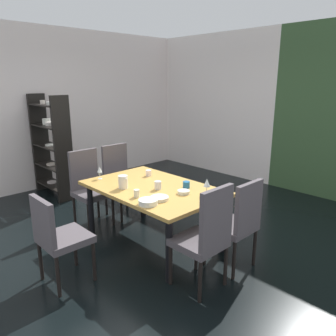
{
  "coord_description": "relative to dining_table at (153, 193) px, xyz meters",
  "views": [
    {
      "loc": [
        3.08,
        -2.63,
        1.96
      ],
      "look_at": [
        0.11,
        0.22,
        0.85
      ],
      "focal_mm": 35.0,
      "sensor_mm": 36.0,
      "label": 1
    }
  ],
  "objects": [
    {
      "name": "left_interior_panel",
      "position": [
        -3.1,
        0.19,
        0.79
      ],
      "size": [
        0.1,
        6.11,
        2.88
      ],
      "primitive_type": "cube",
      "color": "silver",
      "rests_on": "ground_plane"
    },
    {
      "name": "cup_center",
      "position": [
        -0.38,
        0.26,
        0.12
      ],
      "size": [
        0.08,
        0.08,
        0.08
      ],
      "primitive_type": "cylinder",
      "color": "white",
      "rests_on": "dining_table"
    },
    {
      "name": "serving_bowl_corner",
      "position": [
        0.38,
        -0.24,
        0.1
      ],
      "size": [
        0.2,
        0.2,
        0.04
      ],
      "primitive_type": "cylinder",
      "color": "silver",
      "rests_on": "dining_table"
    },
    {
      "name": "chair_left_near",
      "position": [
        -1.04,
        -0.26,
        -0.09
      ],
      "size": [
        0.45,
        0.44,
        1.04
      ],
      "rotation": [
        0.0,
        0.0,
        -1.57
      ],
      "color": "#4E484C",
      "rests_on": "ground_plane"
    },
    {
      "name": "display_shelf",
      "position": [
        -2.53,
        -0.08,
        0.24
      ],
      "size": [
        0.92,
        0.3,
        1.73
      ],
      "color": "black",
      "rests_on": "ground_plane"
    },
    {
      "name": "pitcher_west",
      "position": [
        -0.2,
        -0.29,
        0.16
      ],
      "size": [
        0.13,
        0.11,
        0.16
      ],
      "color": "white",
      "rests_on": "dining_table"
    },
    {
      "name": "cup_south",
      "position": [
        0.14,
        -0.36,
        0.12
      ],
      "size": [
        0.06,
        0.06,
        0.08
      ],
      "primitive_type": "cylinder",
      "color": "silver",
      "rests_on": "dining_table"
    },
    {
      "name": "serving_bowl_front",
      "position": [
        0.42,
        0.08,
        0.1
      ],
      "size": [
        0.14,
        0.14,
        0.04
      ],
      "primitive_type": "cylinder",
      "color": "silver",
      "rests_on": "dining_table"
    },
    {
      "name": "dining_table",
      "position": [
        0.0,
        0.0,
        0.0
      ],
      "size": [
        1.65,
        1.07,
        0.73
      ],
      "color": "#C19243",
      "rests_on": "ground_plane"
    },
    {
      "name": "cup_left",
      "position": [
        0.3,
        0.26,
        0.12
      ],
      "size": [
        0.08,
        0.08,
        0.08
      ],
      "primitive_type": "cylinder",
      "color": "#1C5C92",
      "rests_on": "dining_table"
    },
    {
      "name": "wine_glass_right",
      "position": [
        0.62,
        0.25,
        0.21
      ],
      "size": [
        0.08,
        0.08,
        0.18
      ],
      "color": "silver",
      "rests_on": "dining_table"
    },
    {
      "name": "serving_bowl_east",
      "position": [
        0.4,
        -0.42,
        0.11
      ],
      "size": [
        0.2,
        0.2,
        0.05
      ],
      "primitive_type": "cylinder",
      "color": "white",
      "rests_on": "dining_table"
    },
    {
      "name": "back_panel_interior",
      "position": [
        -1.68,
        3.2,
        0.79
      ],
      "size": [
        2.94,
        0.1,
        2.88
      ],
      "primitive_type": "cube",
      "color": "silver",
      "rests_on": "ground_plane"
    },
    {
      "name": "wine_glass_rear",
      "position": [
        -0.71,
        -0.28,
        0.2
      ],
      "size": [
        0.06,
        0.06,
        0.16
      ],
      "color": "silver",
      "rests_on": "dining_table"
    },
    {
      "name": "chair_right_near",
      "position": [
        1.04,
        -0.26,
        -0.08
      ],
      "size": [
        0.44,
        0.44,
        1.05
      ],
      "rotation": [
        0.0,
        0.0,
        1.57
      ],
      "color": "#4E484C",
      "rests_on": "ground_plane"
    },
    {
      "name": "chair_left_far",
      "position": [
        -1.04,
        0.26,
        -0.08
      ],
      "size": [
        0.45,
        0.44,
        1.04
      ],
      "rotation": [
        0.0,
        0.0,
        -1.57
      ],
      "color": "#4E484C",
      "rests_on": "ground_plane"
    },
    {
      "name": "cup_near_window",
      "position": [
        0.11,
        -0.02,
        0.13
      ],
      "size": [
        0.08,
        0.08,
        0.1
      ],
      "primitive_type": "cylinder",
      "color": "silver",
      "rests_on": "dining_table"
    },
    {
      "name": "ground_plane",
      "position": [
        -0.29,
        0.19,
        -0.66
      ],
      "size": [
        5.72,
        6.11,
        0.02
      ],
      "primitive_type": "cube",
      "color": "black"
    },
    {
      "name": "chair_right_far",
      "position": [
        1.04,
        0.26,
        -0.1
      ],
      "size": [
        0.44,
        0.44,
        0.99
      ],
      "rotation": [
        0.0,
        0.0,
        1.57
      ],
      "color": "#4E484C",
      "rests_on": "ground_plane"
    },
    {
      "name": "chair_head_near",
      "position": [
        -0.0,
        -1.22,
        -0.13
      ],
      "size": [
        0.44,
        0.44,
        0.92
      ],
      "color": "#4E484C",
      "rests_on": "ground_plane"
    }
  ]
}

